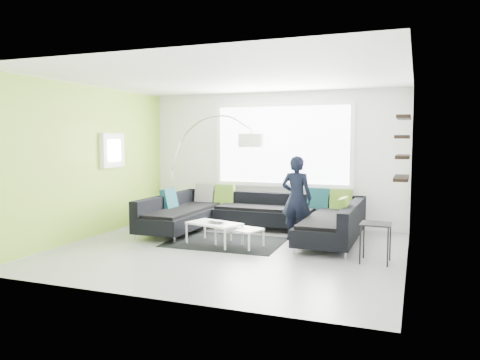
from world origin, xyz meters
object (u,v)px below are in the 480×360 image
at_px(sectional_sofa, 253,217).
at_px(arc_lamp, 172,171).
at_px(coffee_table, 227,234).
at_px(laptop, 215,223).
at_px(person, 297,198).
at_px(side_table, 375,243).

distance_m(sectional_sofa, arc_lamp, 2.16).
xyz_separation_m(coffee_table, laptop, (-0.18, -0.09, 0.20)).
height_order(coffee_table, laptop, laptop).
relative_size(arc_lamp, laptop, 6.87).
relative_size(sectional_sofa, arc_lamp, 1.69).
height_order(sectional_sofa, person, person).
height_order(coffee_table, side_table, side_table).
height_order(sectional_sofa, arc_lamp, arc_lamp).
height_order(side_table, person, person).
height_order(arc_lamp, person, arc_lamp).
height_order(coffee_table, arc_lamp, arc_lamp).
xyz_separation_m(side_table, laptop, (-2.65, 0.16, 0.10)).
height_order(sectional_sofa, laptop, sectional_sofa).
xyz_separation_m(coffee_table, arc_lamp, (-1.78, 1.33, 0.95)).
height_order(arc_lamp, laptop, arc_lamp).
distance_m(arc_lamp, person, 2.87).
relative_size(sectional_sofa, laptop, 11.58).
distance_m(side_table, laptop, 2.66).
distance_m(arc_lamp, side_table, 4.62).
relative_size(coffee_table, laptop, 3.51).
bearing_deg(side_table, coffee_table, 174.27).
relative_size(arc_lamp, person, 1.50).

